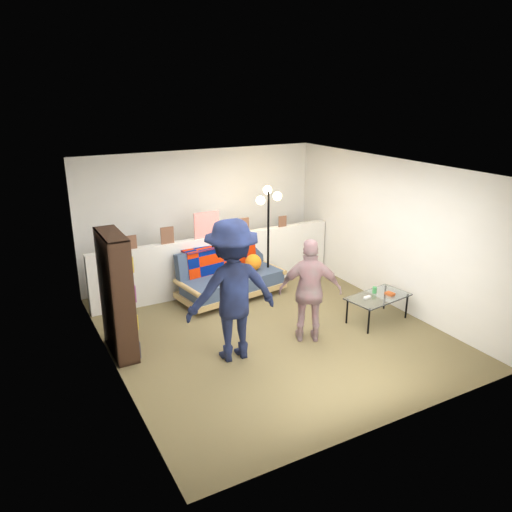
{
  "coord_description": "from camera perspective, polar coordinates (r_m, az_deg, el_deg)",
  "views": [
    {
      "loc": [
        -3.34,
        -5.77,
        3.43
      ],
      "look_at": [
        0.0,
        0.4,
        1.05
      ],
      "focal_mm": 35.0,
      "sensor_mm": 36.0,
      "label": 1
    }
  ],
  "objects": [
    {
      "name": "room_shell",
      "position": [
        7.3,
        -0.27,
        4.78
      ],
      "size": [
        4.6,
        5.05,
        2.45
      ],
      "color": "silver",
      "rests_on": "ground"
    },
    {
      "name": "coffee_table",
      "position": [
        7.87,
        13.8,
        -4.64
      ],
      "size": [
        1.04,
        0.67,
        0.51
      ],
      "color": "black",
      "rests_on": "ground"
    },
    {
      "name": "futon_sofa",
      "position": [
        8.54,
        -2.97,
        -2.36
      ],
      "size": [
        1.91,
        1.11,
        0.78
      ],
      "color": "tan",
      "rests_on": "ground"
    },
    {
      "name": "ledge_decor",
      "position": [
        8.48,
        -5.81,
        3.21
      ],
      "size": [
        2.97,
        0.02,
        0.45
      ],
      "color": "brown",
      "rests_on": "half_wall_ledge"
    },
    {
      "name": "floor_lamp",
      "position": [
        8.57,
        1.42,
        4.39
      ],
      "size": [
        0.39,
        0.34,
        1.85
      ],
      "color": "black",
      "rests_on": "ground"
    },
    {
      "name": "bookshelf",
      "position": [
        6.85,
        -15.61,
        -4.73
      ],
      "size": [
        0.28,
        0.84,
        1.68
      ],
      "color": "black",
      "rests_on": "ground"
    },
    {
      "name": "half_wall_ledge",
      "position": [
        8.78,
        -4.36,
        -0.82
      ],
      "size": [
        4.45,
        0.15,
        1.0
      ],
      "primitive_type": "cube",
      "color": "silver",
      "rests_on": "ground"
    },
    {
      "name": "ground",
      "position": [
        7.5,
        1.47,
        -8.49
      ],
      "size": [
        5.0,
        5.0,
        0.0
      ],
      "primitive_type": "plane",
      "color": "brown",
      "rests_on": "ground"
    },
    {
      "name": "person_left",
      "position": [
        6.44,
        -2.75,
        -3.96
      ],
      "size": [
        1.27,
        0.79,
        1.9
      ],
      "primitive_type": "imported",
      "rotation": [
        0.0,
        0.0,
        3.07
      ],
      "color": "black",
      "rests_on": "ground"
    },
    {
      "name": "person_right",
      "position": [
        6.98,
        6.22,
        -3.99
      ],
      "size": [
        0.94,
        0.76,
        1.5
      ],
      "primitive_type": "imported",
      "rotation": [
        0.0,
        0.0,
        2.61
      ],
      "color": "#C9828B",
      "rests_on": "ground"
    }
  ]
}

